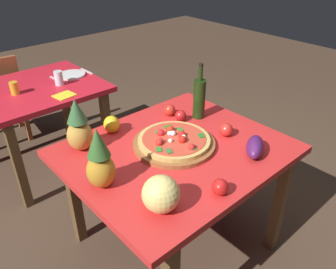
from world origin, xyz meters
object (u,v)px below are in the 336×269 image
background_table (39,99)px  tomato_near_board (170,110)px  pizza_board (174,144)px  wine_bottle (199,98)px  tomato_by_bottle (226,130)px  fork_utensil (56,79)px  melon (161,194)px  pineapple_left (79,128)px  dinner_plate (72,75)px  drinking_glass_water (59,78)px  knife_utensil (87,71)px  tomato_beside_pepper (181,116)px  drinking_glass_juice (14,88)px  display_table (176,161)px  pizza (174,140)px  napkin_folded (64,95)px  eggplant (255,147)px  bell_pepper (112,124)px  tomato_at_corner (220,187)px  pineapple_right (100,161)px

background_table → tomato_near_board: bearing=-66.7°
pizza_board → wine_bottle: 0.40m
tomato_by_bottle → fork_utensil: tomato_by_bottle is taller
background_table → melon: bearing=-95.5°
pineapple_left → dinner_plate: size_ratio=1.36×
pizza_board → drinking_glass_water: 1.24m
knife_utensil → tomato_by_bottle: bearing=-88.8°
melon → knife_utensil: bearing=69.9°
tomato_beside_pepper → drinking_glass_juice: size_ratio=0.76×
pizza_board → tomato_by_bottle: size_ratio=5.78×
wine_bottle → dinner_plate: 1.24m
display_table → background_table: bearing=98.8°
wine_bottle → melon: wine_bottle is taller
background_table → pizza: 1.35m
dinner_plate → napkin_folded: dinner_plate is taller
fork_utensil → eggplant: bearing=-83.3°
pizza → eggplant: 0.44m
display_table → fork_utensil: 1.38m
display_table → pizza: bearing=72.2°
fork_utensil → pineapple_left: bearing=-112.5°
knife_utensil → pizza: bearing=-101.2°
pizza → pizza_board: bearing=2.6°
pizza_board → dinner_plate: pizza_board is taller
pizza → knife_utensil: (0.24, 1.35, -0.04)m
drinking_glass_juice → bell_pepper: bearing=-76.4°
pizza_board → napkin_folded: bearing=97.8°
dinner_plate → fork_utensil: 0.14m
background_table → tomato_near_board: 1.14m
display_table → melon: bearing=-140.7°
display_table → knife_utensil: size_ratio=6.44×
fork_utensil → napkin_folded: size_ratio=1.29×
tomato_near_board → knife_utensil: tomato_near_board is taller
tomato_near_board → bell_pepper: bearing=169.1°
pizza → display_table: bearing=-107.8°
pineapple_left → tomato_by_bottle: 0.83m
pizza → bell_pepper: bell_pepper is taller
tomato_by_bottle → knife_utensil: (-0.06, 1.47, -0.04)m
bell_pepper → pineapple_left: bearing=-168.6°
wine_bottle → tomato_by_bottle: wine_bottle is taller
drinking_glass_water → napkin_folded: drinking_glass_water is taller
tomato_near_board → drinking_glass_water: 1.00m
pineapple_left → tomato_at_corner: bearing=-69.5°
pineapple_right → bell_pepper: size_ratio=2.92×
wine_bottle → bell_pepper: 0.57m
tomato_near_board → pineapple_right: bearing=-156.1°
bell_pepper → pizza_board: bearing=-65.2°
display_table → pineapple_right: pineapple_right is taller
wine_bottle → tomato_by_bottle: (-0.05, -0.27, -0.10)m
melon → napkin_folded: size_ratio=1.17×
fork_utensil → dinner_plate: bearing=-3.7°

